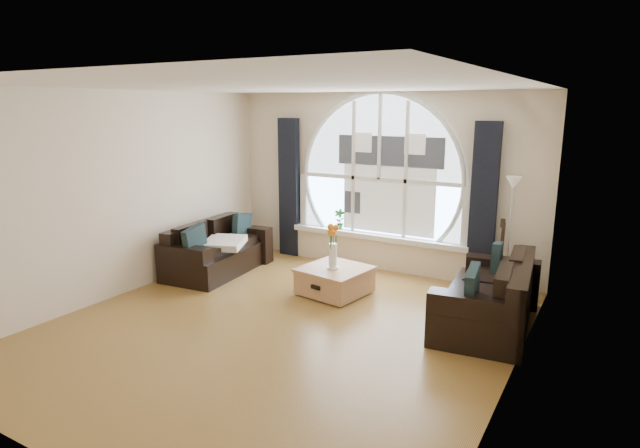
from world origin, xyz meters
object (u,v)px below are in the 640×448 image
Objects in this scene: sofa_right at (488,293)px; vase_flowers at (333,241)px; sofa_left at (218,247)px; guitar at (502,256)px; coffee_chest at (335,279)px; floor_lamp at (509,236)px; potted_plant at (340,219)px.

sofa_right is 2.54× the size of vase_flowers.
guitar is (3.93, 1.19, 0.13)m from sofa_left.
sofa_left reaches higher than coffee_chest.
vase_flowers is (2.01, -0.02, 0.36)m from sofa_left.
sofa_right is 2.13× the size of coffee_chest.
sofa_left is 2.02m from coffee_chest.
vase_flowers is at bearing -6.06° from sofa_left.
sofa_left is 4.11m from guitar.
guitar is (-0.10, 1.18, 0.13)m from sofa_right.
sofa_left is 1.05× the size of floor_lamp.
sofa_right is 2.04m from coffee_chest.
floor_lamp reaches higher than guitar.
vase_flowers is 2.11× the size of potted_plant.
potted_plant is at bearing 124.67° from coffee_chest.
sofa_left is at bearing -163.03° from floor_lamp.
sofa_left is 4.20m from floor_lamp.
vase_flowers is (-2.03, -0.03, 0.36)m from sofa_right.
floor_lamp is (-0.03, 1.21, 0.40)m from sofa_right.
guitar is at bearing -157.83° from floor_lamp.
potted_plant reaches higher than coffee_chest.
coffee_chest is at bearing 172.96° from sofa_right.
coffee_chest is at bearing -4.25° from sofa_left.
sofa_right reaches higher than coffee_chest.
potted_plant is at bearing 114.74° from vase_flowers.
sofa_left is 1.97m from potted_plant.
vase_flowers is 2.35m from floor_lamp.
coffee_chest is 2.51× the size of potted_plant.
potted_plant reaches higher than sofa_left.
guitar is 2.59m from potted_plant.
floor_lamp is at bearing -3.76° from potted_plant.
coffee_chest is at bearing -154.92° from guitar.
sofa_left is 1.58× the size of guitar.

